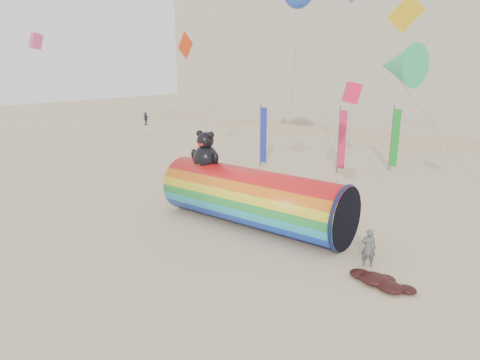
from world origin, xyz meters
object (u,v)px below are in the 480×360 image
Objects in this scene: windsock_assembly at (253,196)px; fabric_bundle at (380,281)px; kite_handler at (368,248)px; hotel_building at (360,50)px.

windsock_assembly reaches higher than fabric_bundle.
kite_handler is 1.74m from fabric_bundle.
windsock_assembly is 6.27× the size of kite_handler.
windsock_assembly is 6.71m from kite_handler.
kite_handler is (6.61, -0.90, -0.76)m from windsock_assembly.
hotel_building reaches higher than kite_handler.
kite_handler is (19.83, -45.17, -9.48)m from hotel_building.
fabric_bundle is (20.83, -46.44, -10.14)m from hotel_building.
hotel_building is 23.06× the size of fabric_bundle.
windsock_assembly is at bearing -29.91° from kite_handler.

